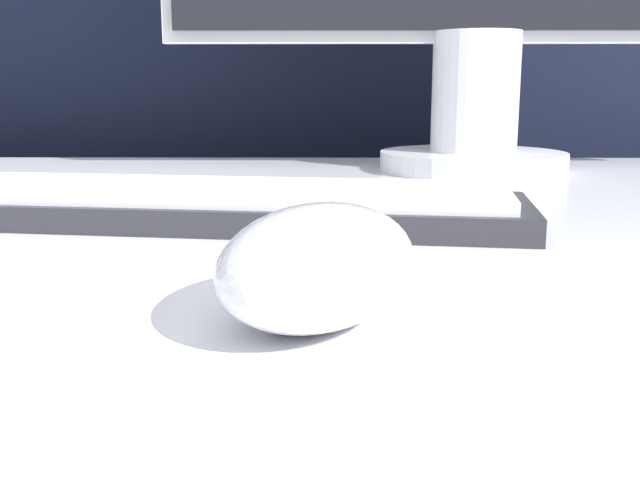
% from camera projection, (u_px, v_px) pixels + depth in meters
% --- Properties ---
extents(partition_panel, '(5.00, 0.03, 1.47)m').
position_uv_depth(partition_panel, '(290.00, 177.00, 1.05)').
color(partition_panel, black).
rests_on(partition_panel, ground_plane).
extents(computer_mouse_near, '(0.10, 0.12, 0.04)m').
position_uv_depth(computer_mouse_near, '(319.00, 263.00, 0.28)').
color(computer_mouse_near, white).
rests_on(computer_mouse_near, desk).
extents(keyboard, '(0.46, 0.17, 0.02)m').
position_uv_depth(keyboard, '(182.00, 203.00, 0.49)').
color(keyboard, '#28282D').
rests_on(keyboard, desk).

